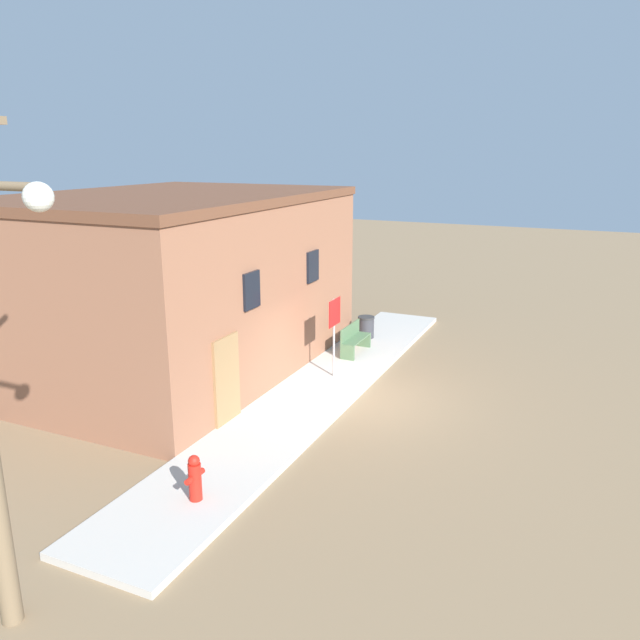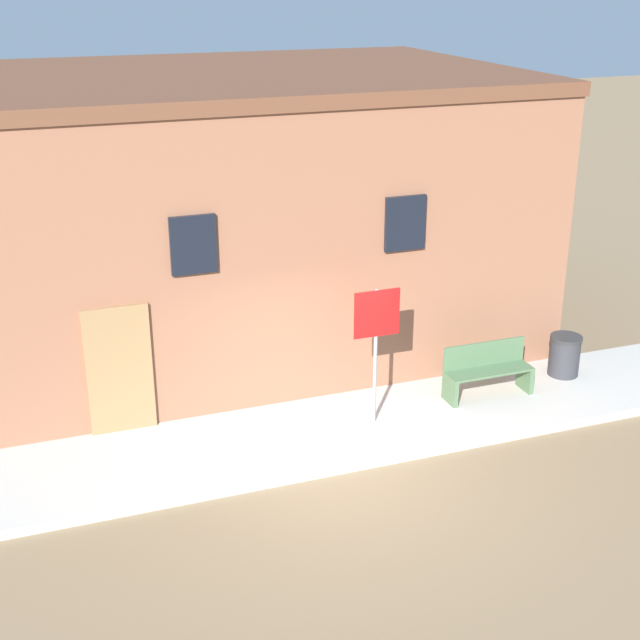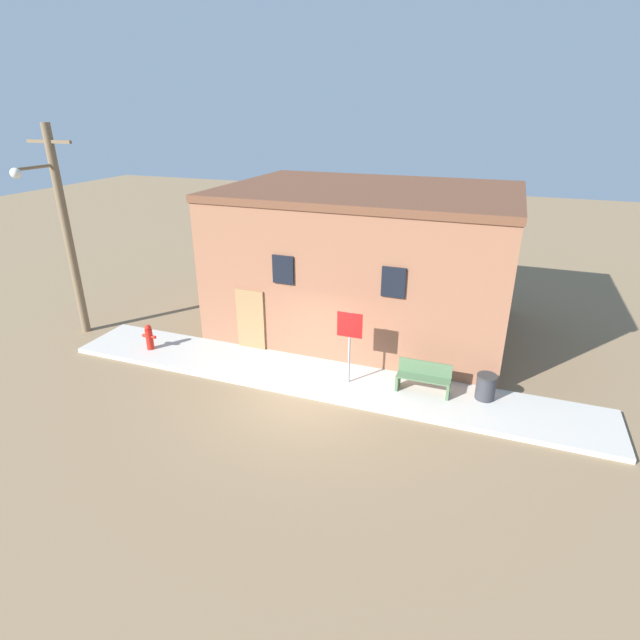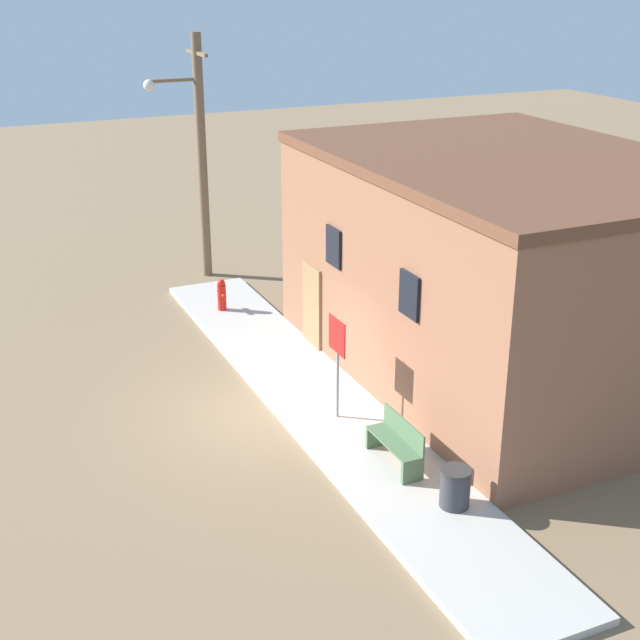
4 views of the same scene
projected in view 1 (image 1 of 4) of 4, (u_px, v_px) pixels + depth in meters
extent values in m
plane|color=#846B4C|center=(358.00, 399.00, 16.28)|extent=(80.00, 80.00, 0.00)
cube|color=#BCB7AD|center=(319.00, 390.00, 16.70)|extent=(16.56, 2.21, 0.14)
cube|color=#8E5B42|center=(175.00, 287.00, 18.07)|extent=(9.93, 7.12, 4.88)
cube|color=brown|center=(170.00, 197.00, 17.39)|extent=(10.03, 7.22, 0.24)
cube|color=black|center=(252.00, 290.00, 14.97)|extent=(0.70, 0.08, 0.90)
cube|color=black|center=(313.00, 266.00, 18.02)|extent=(0.70, 0.08, 0.90)
cube|color=#937047|center=(227.00, 382.00, 14.39)|extent=(1.00, 0.08, 2.20)
cylinder|color=red|center=(195.00, 482.00, 11.26)|extent=(0.24, 0.24, 0.71)
sphere|color=red|center=(194.00, 461.00, 11.15)|extent=(0.21, 0.21, 0.21)
cylinder|color=red|center=(189.00, 481.00, 11.07)|extent=(0.13, 0.11, 0.11)
cylinder|color=red|center=(201.00, 472.00, 11.39)|extent=(0.13, 0.11, 0.11)
cylinder|color=gray|center=(334.00, 338.00, 17.22)|extent=(0.06, 0.06, 2.22)
cube|color=red|center=(335.00, 312.00, 17.02)|extent=(0.74, 0.02, 0.74)
cube|color=#4C6B47|center=(347.00, 353.00, 18.79)|extent=(0.08, 0.44, 0.44)
cube|color=#4C6B47|center=(364.00, 340.00, 20.05)|extent=(0.08, 0.44, 0.44)
cube|color=#4C6B47|center=(356.00, 339.00, 19.36)|extent=(1.51, 0.44, 0.04)
cube|color=#4C6B47|center=(350.00, 331.00, 19.37)|extent=(1.51, 0.04, 0.43)
cylinder|color=#333338|center=(366.00, 328.00, 20.99)|extent=(0.53, 0.53, 0.67)
cylinder|color=#2D2D2D|center=(366.00, 317.00, 20.89)|extent=(0.56, 0.56, 0.06)
sphere|color=silver|center=(38.00, 197.00, 6.53)|extent=(0.32, 0.32, 0.32)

